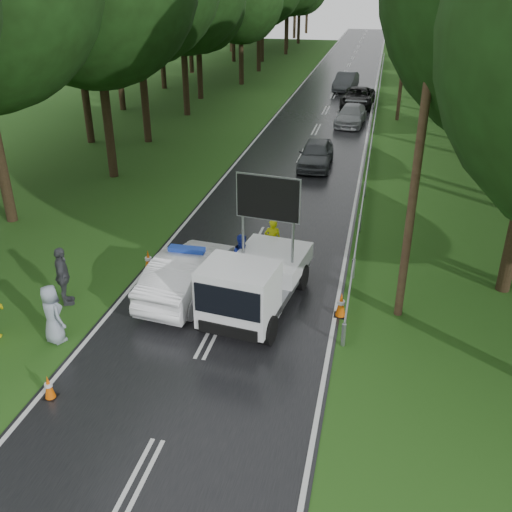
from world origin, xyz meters
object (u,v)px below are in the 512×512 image
(officer, at_px, (273,241))
(queue_car_fourth, at_px, (346,82))
(barrier, at_px, (204,280))
(queue_car_second, at_px, (351,115))
(work_truck, at_px, (253,281))
(civilian, at_px, (243,258))
(queue_car_third, at_px, (358,97))
(police_sedan, at_px, (188,273))
(queue_car_first, at_px, (316,154))

(officer, distance_m, queue_car_fourth, 33.74)
(barrier, height_order, queue_car_fourth, queue_car_fourth)
(officer, xyz_separation_m, queue_car_second, (1.28, 21.33, -0.18))
(barrier, relative_size, queue_car_second, 0.61)
(work_truck, distance_m, civilian, 1.99)
(officer, distance_m, queue_car_third, 27.36)
(barrier, distance_m, queue_car_second, 24.85)
(police_sedan, xyz_separation_m, civilian, (1.49, 1.23, 0.08))
(work_truck, relative_size, queue_car_second, 1.16)
(queue_car_first, bearing_deg, officer, -90.86)
(work_truck, distance_m, officer, 3.43)
(officer, height_order, queue_car_first, officer)
(work_truck, height_order, queue_car_first, work_truck)
(queue_car_first, bearing_deg, queue_car_third, 85.16)
(civilian, height_order, queue_car_fourth, civilian)
(police_sedan, xyz_separation_m, work_truck, (2.25, -0.60, 0.30))
(barrier, height_order, queue_car_first, queue_car_first)
(officer, height_order, queue_car_third, officer)
(police_sedan, relative_size, civilian, 2.82)
(officer, xyz_separation_m, queue_car_first, (0.12, 11.45, -0.12))
(officer, bearing_deg, police_sedan, 49.21)
(queue_car_first, bearing_deg, police_sedan, -99.42)
(barrier, xyz_separation_m, officer, (1.47, 3.37, -0.08))
(officer, relative_size, queue_car_fourth, 0.36)
(barrier, height_order, queue_car_second, queue_car_second)
(queue_car_first, relative_size, queue_car_fourth, 0.89)
(police_sedan, distance_m, queue_car_second, 24.40)
(police_sedan, bearing_deg, queue_car_third, -90.22)
(police_sedan, distance_m, civilian, 1.94)
(barrier, bearing_deg, queue_car_first, 107.35)
(queue_car_fourth, bearing_deg, queue_car_third, -72.04)
(queue_car_first, bearing_deg, queue_car_second, 82.98)
(barrier, bearing_deg, civilian, 89.62)
(police_sedan, xyz_separation_m, officer, (2.18, 2.83, 0.07))
(work_truck, xyz_separation_m, officer, (-0.07, 3.42, -0.23))
(queue_car_fourth, bearing_deg, civilian, -85.47)
(work_truck, height_order, officer, work_truck)
(work_truck, xyz_separation_m, queue_car_fourth, (-0.09, 37.17, -0.30))
(officer, bearing_deg, queue_car_third, -96.03)
(civilian, bearing_deg, barrier, -146.00)
(queue_car_first, height_order, queue_car_fourth, queue_car_fourth)
(police_sedan, bearing_deg, barrier, 149.09)
(police_sedan, bearing_deg, queue_car_first, -92.63)
(civilian, bearing_deg, queue_car_first, 54.32)
(barrier, distance_m, queue_car_fourth, 37.14)
(civilian, distance_m, queue_car_second, 23.00)
(barrier, xyz_separation_m, queue_car_third, (2.85, 30.69, -0.21))
(barrier, relative_size, queue_car_fourth, 0.58)
(work_truck, bearing_deg, officer, 98.91)
(queue_car_first, bearing_deg, work_truck, -90.45)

